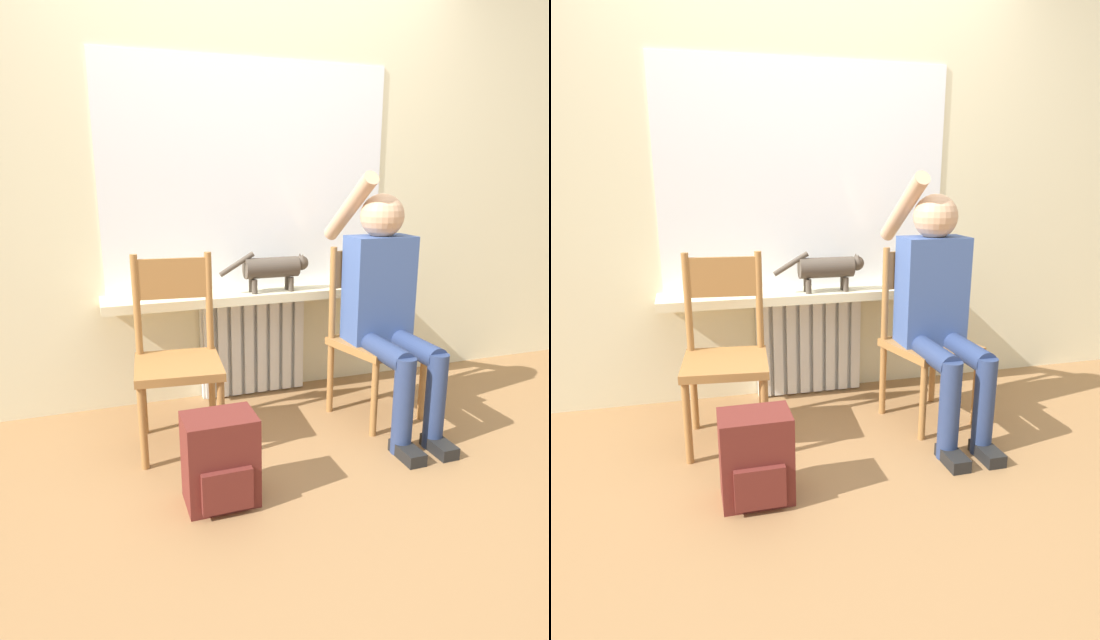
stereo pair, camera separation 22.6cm
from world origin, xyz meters
TOP-DOWN VIEW (x-y plane):
  - ground_plane at (0.00, 0.00)m, footprint 12.00×12.00m
  - wall_with_window at (0.00, 1.23)m, footprint 7.00×0.06m
  - radiator at (-0.00, 1.15)m, footprint 0.64×0.08m
  - windowsill at (0.00, 1.06)m, footprint 1.74×0.27m
  - window_glass at (0.00, 1.20)m, footprint 1.67×0.01m
  - chair_left at (-0.54, 0.66)m, footprint 0.45×0.45m
  - chair_right at (0.53, 0.66)m, footprint 0.49×0.49m
  - person at (0.54, 0.54)m, footprint 0.36×0.98m
  - cat at (0.08, 1.01)m, footprint 0.53×0.12m
  - backpack at (-0.47, 0.08)m, footprint 0.29×0.23m

SIDE VIEW (x-z plane):
  - ground_plane at x=0.00m, z-range 0.00..0.00m
  - backpack at x=-0.47m, z-range 0.00..0.38m
  - radiator at x=0.00m, z-range 0.00..0.61m
  - chair_left at x=-0.54m, z-range 0.00..0.94m
  - chair_right at x=0.53m, z-range 0.00..0.94m
  - windowsill at x=0.00m, z-range 0.61..0.66m
  - person at x=0.54m, z-range 0.02..1.35m
  - cat at x=0.08m, z-range 0.68..0.92m
  - window_glass at x=0.00m, z-range 0.66..1.92m
  - wall_with_window at x=0.00m, z-range 0.00..2.70m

